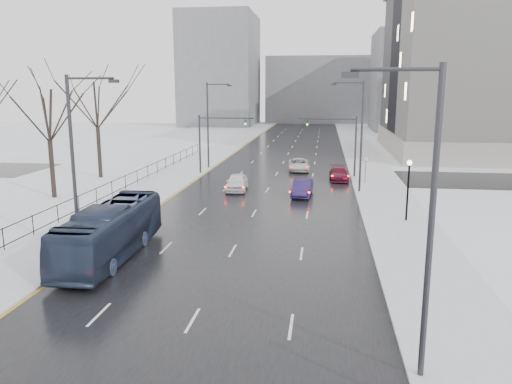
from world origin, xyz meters
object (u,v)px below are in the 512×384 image
at_px(lamppost_r_mid, 408,181).
at_px(sedan_right_far, 339,174).
at_px(tree_park_e, 101,178).
at_px(bus, 111,231).
at_px(streetlight_r_near, 424,211).
at_px(sedan_right_cross, 299,165).
at_px(sedan_center_near, 237,182).
at_px(streetlight_r_mid, 359,131).
at_px(streetlight_l_near, 77,157).
at_px(streetlight_l_far, 210,121).
at_px(mast_signal_right, 345,139).
at_px(sedan_right_near, 302,188).
at_px(no_uturn_sign, 366,162).
at_px(mast_signal_left, 209,137).
at_px(tree_park_d, 55,199).

xyz_separation_m(lamppost_r_mid, sedan_right_far, (-4.27, 16.13, -2.24)).
height_order(tree_park_e, bus, tree_park_e).
relative_size(streetlight_r_near, lamppost_r_mid, 2.34).
bearing_deg(streetlight_r_near, tree_park_e, 127.79).
height_order(bus, sedan_right_cross, bus).
distance_m(sedan_center_near, sedan_right_cross, 13.31).
xyz_separation_m(streetlight_r_mid, sedan_right_cross, (-5.87, 11.70, -4.89)).
bearing_deg(sedan_right_far, streetlight_l_near, -121.99).
relative_size(streetlight_r_near, streetlight_l_far, 1.00).
distance_m(mast_signal_right, sedan_right_near, 11.50).
xyz_separation_m(tree_park_e, streetlight_l_far, (10.03, 8.00, 5.62)).
distance_m(sedan_right_near, sedan_right_far, 9.04).
bearing_deg(mast_signal_right, streetlight_r_near, -88.73).
xyz_separation_m(streetlight_l_near, sedan_right_far, (14.89, 26.13, -4.91)).
distance_m(no_uturn_sign, sedan_right_near, 8.71).
relative_size(streetlight_l_far, no_uturn_sign, 3.70).
bearing_deg(bus, sedan_right_cross, 72.98).
distance_m(streetlight_r_near, sedan_right_near, 28.58).
height_order(tree_park_e, lamppost_r_mid, tree_park_e).
bearing_deg(bus, streetlight_l_near, 179.21).
bearing_deg(streetlight_l_near, lamppost_r_mid, 27.55).
distance_m(mast_signal_right, mast_signal_left, 14.65).
height_order(streetlight_r_mid, no_uturn_sign, streetlight_r_mid).
bearing_deg(bus, lamppost_r_mid, 28.18).
distance_m(streetlight_r_near, streetlight_l_near, 19.15).
distance_m(streetlight_l_near, streetlight_l_far, 32.00).
height_order(lamppost_r_mid, mast_signal_right, mast_signal_right).
distance_m(mast_signal_left, sedan_right_near, 15.16).
xyz_separation_m(sedan_center_near, sedan_right_cross, (5.08, 12.30, -0.09)).
bearing_deg(sedan_right_cross, tree_park_d, -143.11).
xyz_separation_m(tree_park_d, sedan_right_cross, (20.10, 17.70, 0.73)).
bearing_deg(lamppost_r_mid, bus, -150.27).
bearing_deg(sedan_right_cross, sedan_center_near, -116.92).
bearing_deg(tree_park_e, streetlight_r_near, -52.21).
relative_size(mast_signal_right, sedan_right_near, 1.48).
xyz_separation_m(streetlight_r_near, streetlight_l_far, (-16.33, 42.00, 0.00)).
distance_m(bus, sedan_center_near, 19.74).
bearing_deg(streetlight_r_mid, mast_signal_left, 152.69).
bearing_deg(sedan_right_cross, mast_signal_left, -163.43).
height_order(streetlight_r_near, bus, streetlight_r_near).
bearing_deg(sedan_right_far, streetlight_r_near, -90.02).
distance_m(tree_park_e, sedan_right_near, 22.43).
height_order(bus, sedan_right_far, bus).
bearing_deg(mast_signal_right, sedan_right_cross, 143.61).
relative_size(streetlight_r_near, bus, 0.94).
xyz_separation_m(mast_signal_left, sedan_right_near, (10.66, -10.25, -3.34)).
relative_size(mast_signal_left, sedan_right_far, 1.42).
bearing_deg(mast_signal_right, tree_park_d, -150.88).
bearing_deg(tree_park_d, lamppost_r_mid, -7.91).
xyz_separation_m(streetlight_l_near, sedan_right_cross, (10.47, 31.70, -4.89)).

